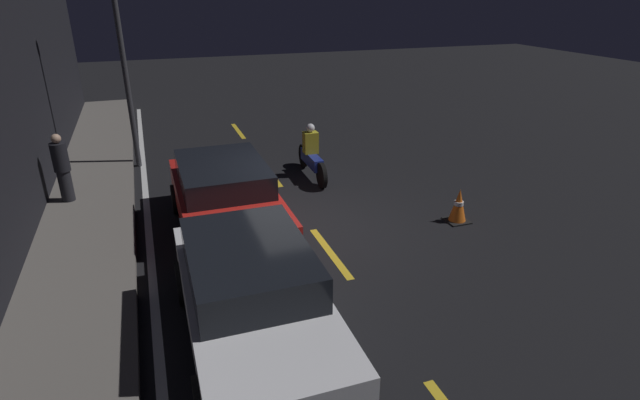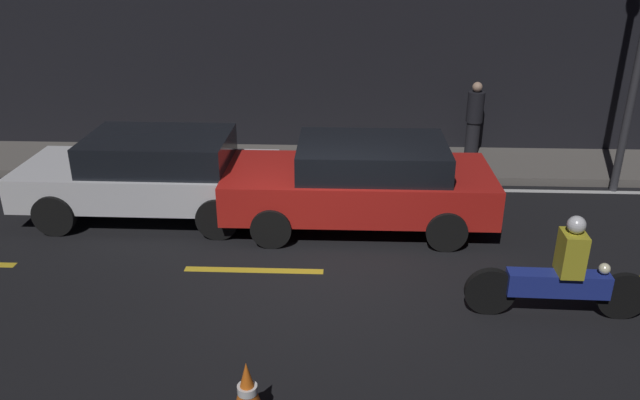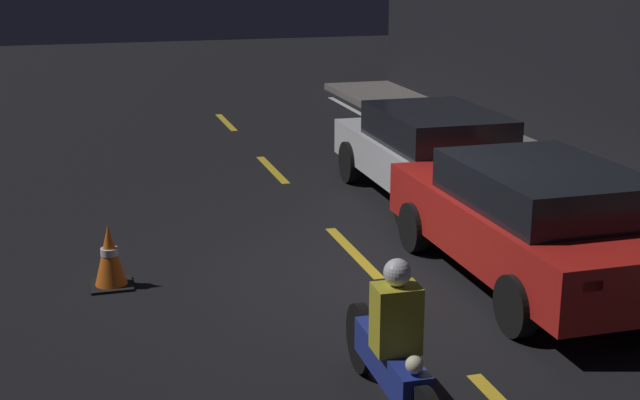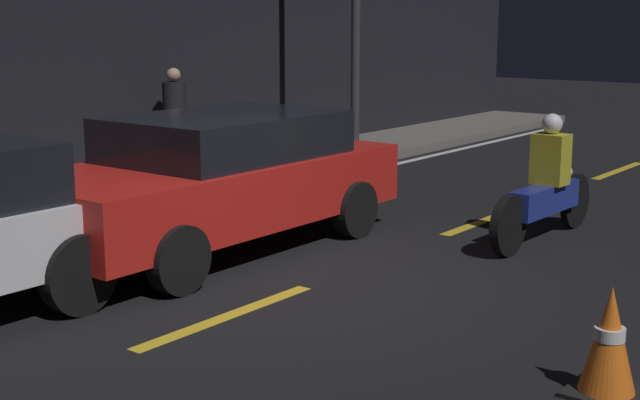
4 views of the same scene
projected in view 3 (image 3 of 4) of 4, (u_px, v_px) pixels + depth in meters
name	position (u px, v px, depth m)	size (l,w,h in m)	color
ground_plane	(380.00, 279.00, 10.30)	(56.00, 56.00, 0.00)	black
lane_dash_a	(226.00, 122.00, 19.55)	(2.00, 0.14, 0.01)	gold
lane_dash_b	(272.00, 169.00, 15.39)	(2.00, 0.14, 0.01)	gold
lane_dash_c	(353.00, 252.00, 11.23)	(2.00, 0.14, 0.01)	gold
lane_solid_kerb	(618.00, 254.00, 11.14)	(25.20, 0.14, 0.01)	silver
sedan_white	(432.00, 151.00, 13.31)	(4.23, 1.91, 1.40)	silver
taxi_red	(535.00, 219.00, 10.02)	(4.29, 1.97, 1.41)	red
motorcycle	(391.00, 352.00, 7.16)	(2.26, 0.37, 1.39)	black
traffic_cone_near	(110.00, 257.00, 9.99)	(0.47, 0.47, 0.73)	black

